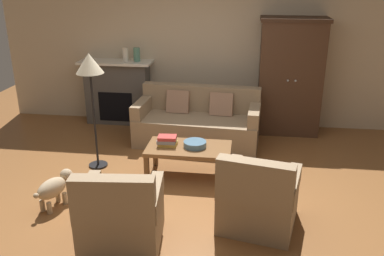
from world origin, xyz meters
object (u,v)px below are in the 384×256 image
armchair_near_left (121,217)px  fireplace (118,92)px  couch (198,123)px  coffee_table (189,151)px  mantel_vase_cream (125,55)px  fruit_bowl (195,144)px  armchair_near_right (258,200)px  mantel_vase_jade (137,55)px  dog (54,187)px  book_stack (167,141)px  floor_lamp (90,70)px  armoire (290,77)px

armchair_near_left → fireplace: bearing=107.3°
couch → coffee_table: 1.18m
couch → mantel_vase_cream: 1.78m
fruit_bowl → couch: bearing=95.0°
couch → armchair_near_right: 2.41m
couch → mantel_vase_jade: bearing=147.3°
couch → armchair_near_left: bearing=-99.0°
mantel_vase_cream → armchair_near_right: bearing=-52.9°
fireplace → armchair_near_right: size_ratio=1.38×
mantel_vase_jade → dog: mantel_vase_jade is taller
coffee_table → mantel_vase_jade: (-1.16, 1.90, 0.87)m
coffee_table → armchair_near_right: armchair_near_right is taller
book_stack → mantel_vase_cream: bearing=119.4°
fruit_bowl → dog: 1.81m
armchair_near_left → floor_lamp: floor_lamp is taller
coffee_table → fruit_bowl: bearing=6.5°
armoire → coffee_table: (-1.41, -1.84, -0.59)m
fruit_bowl → mantel_vase_jade: bearing=123.1°
fireplace → dog: 2.91m
armoire → dog: (-2.84, -2.81, -0.71)m
coffee_table → fireplace: bearing=128.7°
armchair_near_right → floor_lamp: 2.71m
fruit_bowl → mantel_vase_jade: size_ratio=1.29×
mantel_vase_cream → mantel_vase_jade: (0.20, 0.00, 0.00)m
book_stack → armchair_near_left: (-0.17, -1.56, -0.17)m
book_stack → dog: bearing=-139.7°
coffee_table → armchair_near_right: size_ratio=1.21×
mantel_vase_jade → dog: (-0.27, -2.87, -0.99)m
dog → mantel_vase_cream: bearing=88.6°
armoire → coffee_table: bearing=-127.4°
fireplace → mantel_vase_cream: 0.69m
mantel_vase_jade → floor_lamp: bearing=-94.8°
mantel_vase_jade → armchair_near_left: size_ratio=0.26×
mantel_vase_jade → armchair_near_right: (2.04, -2.97, -0.92)m
mantel_vase_cream → mantel_vase_jade: bearing=0.0°
fireplace → couch: bearing=-26.3°
fruit_bowl → armchair_near_right: size_ratio=0.33×
armchair_near_right → floor_lamp: bearing=151.6°
mantel_vase_jade → armchair_near_left: (0.70, -3.46, -0.92)m
couch → armchair_near_left: armchair_near_left is taller
coffee_table → fruit_bowl: 0.12m
floor_lamp → dog: 1.57m
couch → coffee_table: couch is taller
fruit_bowl → mantel_vase_jade: (-1.24, 1.90, 0.78)m
fruit_bowl → book_stack: bearing=-179.3°
fireplace → mantel_vase_jade: 0.77m
dog → armchair_near_right: bearing=-2.3°
fireplace → armoire: 2.98m
fireplace → floor_lamp: bearing=-82.7°
couch → dog: 2.56m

